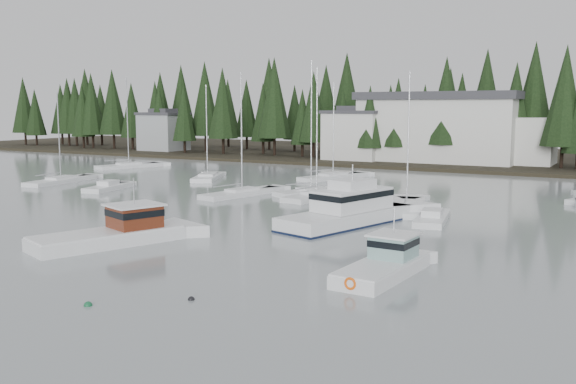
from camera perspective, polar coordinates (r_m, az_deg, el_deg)
name	(u,v)px	position (r m, az deg, el deg)	size (l,w,h in m)	color
ground	(17,312)	(31.43, -22.96, -9.83)	(260.00, 260.00, 0.00)	#90999B
far_shore_land	(490,159)	(117.94, 17.51, 2.81)	(240.00, 54.00, 1.00)	black
conifer_treeline	(475,164)	(107.23, 16.29, 2.42)	(200.00, 22.00, 20.00)	black
house_west	(355,134)	(105.91, 5.95, 5.14)	(9.54, 7.42, 8.75)	silver
house_far_west	(164,131)	(130.02, -11.00, 5.38)	(8.48, 7.42, 8.25)	#999EA0
harbor_inn	(452,128)	(104.06, 14.35, 5.53)	(29.50, 11.50, 10.90)	silver
lobster_boat_brown	(114,235)	(44.45, -15.23, -3.74)	(7.09, 10.50, 4.93)	white
cabin_cruiser_center	(349,214)	(50.10, 5.41, -1.96)	(7.04, 13.13, 5.39)	white
lobster_boat_teal	(385,267)	(35.32, 8.60, -6.58)	(3.04, 7.57, 4.13)	white
sailboat_0	(61,182)	(82.02, -19.52, 0.83)	(3.81, 10.54, 11.38)	white
sailboat_1	(208,179)	(81.51, -7.17, 1.18)	(5.78, 8.40, 12.35)	white
sailboat_3	(333,178)	(81.59, 4.03, 1.22)	(5.62, 10.82, 12.70)	white
sailboat_6	(129,167)	(99.58, -13.96, 2.17)	(5.81, 10.30, 14.03)	white
sailboat_8	(242,195)	(66.34, -4.10, -0.25)	(4.44, 10.44, 13.08)	white
sailboat_10	(311,194)	(66.90, 2.06, -0.14)	(5.71, 8.48, 14.33)	white
sailboat_11	(406,209)	(57.83, 10.49, -1.53)	(5.76, 10.91, 12.73)	white
sailboat_13	(316,198)	(63.93, 2.55, -0.52)	(3.77, 8.89, 13.44)	white
runabout_0	(108,188)	(73.49, -15.67, 0.30)	(3.56, 7.25, 1.42)	white
runabout_1	(432,220)	(52.22, 12.67, -2.47)	(3.37, 7.14, 1.42)	white
mooring_buoy_green	(88,306)	(31.33, -17.35, -9.62)	(0.40, 0.40, 0.40)	#145933
mooring_buoy_dark	(191,300)	(31.15, -8.60, -9.46)	(0.34, 0.34, 0.34)	black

